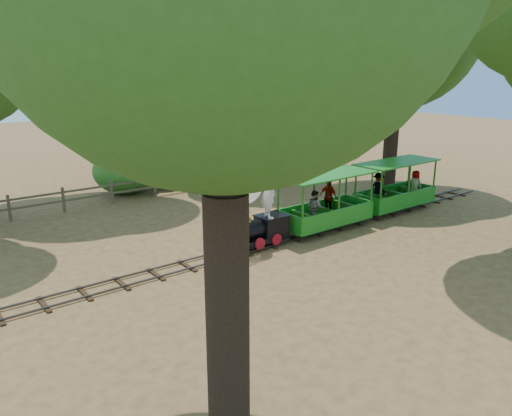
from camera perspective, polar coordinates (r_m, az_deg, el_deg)
ground at (r=16.92m, az=3.95°, el=-3.54°), size 90.00×90.00×0.00m
track at (r=16.89m, az=3.95°, el=-3.32°), size 22.00×1.00×0.10m
locomotive at (r=15.43m, az=-0.78°, el=1.26°), size 2.65×1.25×3.05m
carriage_front at (r=17.78m, az=7.83°, el=0.07°), size 3.69×1.55×1.92m
carriage_rear at (r=20.67m, az=15.51°, el=1.86°), size 3.69×1.51×1.92m
oak_ne at (r=25.32m, az=2.09°, el=19.36°), size 6.87×6.04×9.64m
oak_e at (r=24.77m, az=15.89°, el=20.20°), size 9.24×8.13×11.04m
fence at (r=23.11m, az=-9.28°, el=3.09°), size 18.10×0.10×1.00m
shrub_mid_w at (r=23.45m, az=-14.51°, el=4.24°), size 3.14×2.42×2.17m
shrub_mid_e at (r=24.34m, az=-10.16°, el=4.11°), size 2.17×1.67×1.50m
shrub_east at (r=29.29m, az=5.14°, el=6.43°), size 2.42×1.86×1.67m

